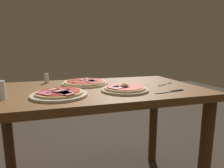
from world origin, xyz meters
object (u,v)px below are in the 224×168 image
Objects in this scene: dining_table at (96,108)px; pizza_across_left at (85,82)px; fork at (164,84)px; salt_shaker at (47,78)px; knife at (172,91)px; pizza_foreground at (125,89)px; pizza_across_right at (60,94)px.

pizza_across_left reaches higher than dining_table.
fork is 2.17× the size of salt_shaker.
fork is 0.75× the size of knife.
pizza_across_right is (-0.36, -0.02, -0.00)m from pizza_foreground.
pizza_foreground is 0.34m from fork.
knife is 2.91× the size of salt_shaker.
dining_table is at bearing -42.58° from salt_shaker.
fork is 0.22m from knife.
pizza_foreground is 1.37× the size of knife.
dining_table is 0.43m from salt_shaker.
pizza_across_left is at bearing 58.96° from pizza_across_right.
pizza_across_right is at bearing -145.10° from dining_table.
pizza_across_right is (-0.17, -0.29, -0.00)m from pizza_across_left.
knife is at bearing -112.10° from fork.
salt_shaker reaches higher than dining_table.
dining_table is at bearing -71.94° from pizza_across_left.
fork is at bearing 67.90° from knife.
pizza_across_left is at bearing 161.81° from fork.
dining_table is 0.46m from knife.
pizza_across_right reaches higher than fork.
knife is 0.84m from salt_shaker.
pizza_foreground is at bearing -162.35° from fork.
dining_table is 0.30m from pizza_across_right.
salt_shaker reaches higher than knife.
pizza_foreground is at bearing 3.15° from pizza_across_right.
fork is at bearing 17.65° from pizza_foreground.
pizza_across_right is 0.69m from fork.
fork is (0.68, 0.12, -0.01)m from pizza_across_right.
pizza_across_right reaches higher than dining_table.
knife is (0.24, -0.10, -0.01)m from pizza_foreground.
dining_table is 4.20× the size of pizza_across_left.
pizza_foreground is at bearing -43.91° from dining_table.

